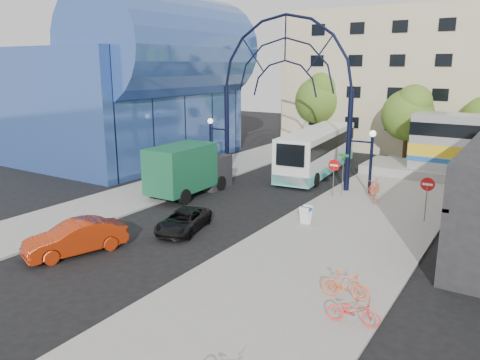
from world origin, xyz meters
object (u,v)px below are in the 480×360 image
Objects in this scene: stop_sign at (334,169)px; street_name_sign at (343,166)px; black_suv at (183,221)px; bike_near_b at (374,187)px; bike_far_b at (345,285)px; city_bus at (318,150)px; bike_far_a at (353,311)px; tree_north_b at (320,98)px; green_truck at (190,169)px; bike_near_a at (375,195)px; sandwich_board at (306,213)px; gateway_arch at (285,65)px; red_sedan at (75,238)px; do_not_enter_sign at (427,189)px; tree_north_a at (409,112)px.

street_name_sign reaches higher than stop_sign.
black_suv is 2.38× the size of bike_near_b.
bike_far_b is at bearing -29.47° from black_suv.
city_bus reaches higher than bike_far_a.
tree_north_b is 22.53m from green_truck.
street_name_sign is at bearing 155.34° from bike_near_a.
sandwich_board is 13.50m from city_bus.
street_name_sign is 11.96m from black_suv.
black_suv is at bearing -113.51° from street_name_sign.
gateway_arch is 5.46× the size of stop_sign.
stop_sign reaches higher than sandwich_board.
black_suv reaches higher than bike_near_a.
red_sedan is (1.93, -11.00, -0.97)m from green_truck.
tree_north_a reaches higher than do_not_enter_sign.
sandwich_board is 0.24× the size of black_suv.
do_not_enter_sign is 6.85m from sandwich_board.
green_truck is at bearing -174.31° from bike_near_a.
bike_near_a is (7.53, -1.74, -8.01)m from gateway_arch.
tree_north_a is (1.32, 13.93, 2.61)m from stop_sign.
city_bus is 3.19× the size of black_suv.
street_name_sign is 0.22× the size of city_bus.
red_sedan is at bearing -81.32° from green_truck.
stop_sign is at bearing 25.41° from green_truck.
black_suv is 2.47× the size of bike_near_a.
black_suv reaches higher than bike_far_a.
bike_near_b is 17.11m from bike_far_a.
red_sedan is at bearing -129.05° from black_suv.
street_name_sign is 7.40m from city_bus.
city_bus is 7.23× the size of bike_far_b.
tree_north_b is at bearing 126.74° from do_not_enter_sign.
sandwich_board is 0.60× the size of bike_near_a.
gateway_arch is 1.95× the size of tree_north_a.
stop_sign is at bearing 162.12° from do_not_enter_sign.
tree_north_b reaches higher than tree_north_a.
bike_near_a is at bearing -49.20° from city_bus.
bike_near_b is (1.72, 1.40, -1.50)m from street_name_sign.
bike_near_a is at bearing 41.91° from black_suv.
tree_north_b is 34.34m from bike_far_b.
do_not_enter_sign reaches higher than bike_near_a.
stop_sign is 0.89× the size of street_name_sign.
bike_near_b reaches higher than black_suv.
red_sedan is 2.57× the size of bike_far_a.
black_suv is at bearing -81.24° from tree_north_b.
red_sedan is at bearing -137.42° from bike_near_a.
tree_north_a is at bearing 84.58° from stop_sign.
green_truck is 4.08× the size of bike_near_b.
street_name_sign is 6.78m from sandwich_board.
bike_near_b is (6.08, -4.57, -1.20)m from city_bus.
bike_near_a is at bearing 4.07° from bike_far_a.
green_truck reaches higher than black_suv.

